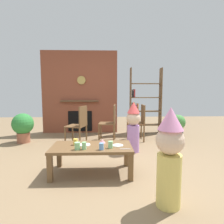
% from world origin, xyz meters
% --- Properties ---
extents(ground_plane, '(12.00, 12.00, 0.00)m').
position_xyz_m(ground_plane, '(0.00, 0.00, 0.00)').
color(ground_plane, '#846B4C').
extents(brick_fireplace_feature, '(2.20, 0.28, 2.40)m').
position_xyz_m(brick_fireplace_feature, '(-0.72, 2.60, 1.19)').
color(brick_fireplace_feature, brown).
rests_on(brick_fireplace_feature, ground_plane).
extents(bookshelf, '(0.90, 0.28, 1.90)m').
position_xyz_m(bookshelf, '(1.13, 2.40, 0.87)').
color(bookshelf, brown).
rests_on(bookshelf, ground_plane).
extents(coffee_table, '(1.19, 0.63, 0.42)m').
position_xyz_m(coffee_table, '(-0.18, -0.34, 0.36)').
color(coffee_table, brown).
rests_on(coffee_table, ground_plane).
extents(paper_cup_near_left, '(0.06, 0.06, 0.10)m').
position_xyz_m(paper_cup_near_left, '(-0.28, -0.51, 0.48)').
color(paper_cup_near_left, '#8CD18C').
rests_on(paper_cup_near_left, coffee_table).
extents(paper_cup_near_right, '(0.06, 0.06, 0.10)m').
position_xyz_m(paper_cup_near_right, '(-0.03, -0.54, 0.47)').
color(paper_cup_near_right, '#669EE0').
rests_on(paper_cup_near_right, coffee_table).
extents(paper_cup_center, '(0.07, 0.07, 0.10)m').
position_xyz_m(paper_cup_center, '(0.10, -0.46, 0.47)').
color(paper_cup_center, '#8CD18C').
rests_on(paper_cup_center, coffee_table).
extents(paper_cup_far_left, '(0.07, 0.07, 0.09)m').
position_xyz_m(paper_cup_far_left, '(-0.43, -0.28, 0.47)').
color(paper_cup_far_left, '#F2CC4C').
rests_on(paper_cup_far_left, coffee_table).
extents(paper_cup_far_right, '(0.08, 0.08, 0.10)m').
position_xyz_m(paper_cup_far_right, '(-0.37, -0.52, 0.48)').
color(paper_cup_far_right, '#8CD18C').
rests_on(paper_cup_far_right, coffee_table).
extents(paper_plate_front, '(0.18, 0.18, 0.01)m').
position_xyz_m(paper_plate_front, '(-0.30, -0.31, 0.43)').
color(paper_plate_front, white).
rests_on(paper_plate_front, coffee_table).
extents(paper_plate_rear, '(0.16, 0.16, 0.01)m').
position_xyz_m(paper_plate_rear, '(0.21, -0.35, 0.43)').
color(paper_plate_rear, white).
rests_on(paper_plate_rear, coffee_table).
extents(birthday_cake_slice, '(0.10, 0.10, 0.06)m').
position_xyz_m(birthday_cake_slice, '(-0.02, -0.19, 0.45)').
color(birthday_cake_slice, pink).
rests_on(birthday_cake_slice, coffee_table).
extents(table_fork, '(0.15, 0.02, 0.01)m').
position_xyz_m(table_fork, '(0.30, -0.53, 0.43)').
color(table_fork, silver).
rests_on(table_fork, coffee_table).
extents(child_with_cone_hat, '(0.30, 0.30, 1.08)m').
position_xyz_m(child_with_cone_hat, '(0.70, -1.21, 0.57)').
color(child_with_cone_hat, '#E0CC66').
rests_on(child_with_cone_hat, ground_plane).
extents(child_in_pink, '(0.28, 0.28, 1.02)m').
position_xyz_m(child_in_pink, '(0.59, 0.66, 0.54)').
color(child_in_pink, '#B27FCC').
rests_on(child_in_pink, ground_plane).
extents(dining_chair_left, '(0.50, 0.50, 0.90)m').
position_xyz_m(dining_chair_left, '(-0.56, 1.19, 0.51)').
color(dining_chair_left, brown).
rests_on(dining_chair_left, ground_plane).
extents(dining_chair_middle, '(0.44, 0.44, 0.90)m').
position_xyz_m(dining_chair_middle, '(0.16, 1.54, 0.51)').
color(dining_chair_middle, brown).
rests_on(dining_chair_middle, ground_plane).
extents(dining_chair_right, '(0.40, 0.40, 0.90)m').
position_xyz_m(dining_chair_right, '(0.88, 1.55, 0.51)').
color(dining_chair_right, brown).
rests_on(dining_chair_right, ground_plane).
extents(potted_plant_tall, '(0.39, 0.39, 0.62)m').
position_xyz_m(potted_plant_tall, '(1.94, 1.77, 0.34)').
color(potted_plant_tall, '#4C5660').
rests_on(potted_plant_tall, ground_plane).
extents(potted_plant_short, '(0.50, 0.50, 0.71)m').
position_xyz_m(potted_plant_short, '(-1.95, 1.47, 0.41)').
color(potted_plant_short, '#9E5B42').
rests_on(potted_plant_short, ground_plane).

